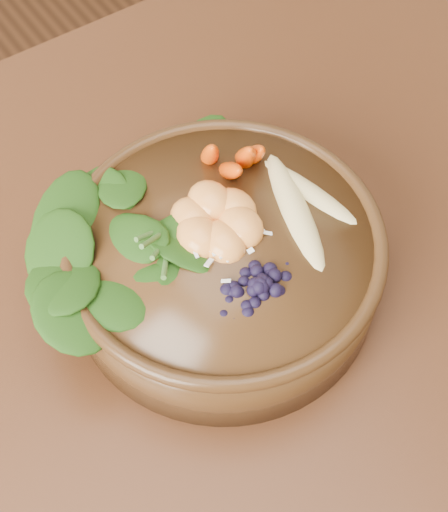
{
  "coord_description": "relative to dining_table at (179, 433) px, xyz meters",
  "views": [
    {
      "loc": [
        -0.1,
        -0.21,
        1.29
      ],
      "look_at": [
        0.09,
        0.06,
        0.8
      ],
      "focal_mm": 50.0,
      "sensor_mm": 36.0,
      "label": 1
    }
  ],
  "objects": [
    {
      "name": "mandarin_cluster",
      "position": [
        0.1,
        0.08,
        0.18
      ],
      "size": [
        0.09,
        0.09,
        0.03
      ],
      "primitive_type": null,
      "rotation": [
        0.0,
        0.0,
        -0.12
      ],
      "color": "orange",
      "rests_on": "stoneware_bowl"
    },
    {
      "name": "kale_heap",
      "position": [
        0.06,
        0.12,
        0.18
      ],
      "size": [
        0.19,
        0.18,
        0.04
      ],
      "primitive_type": null,
      "rotation": [
        0.0,
        0.0,
        -0.12
      ],
      "color": "#1E450F",
      "rests_on": "stoneware_bowl"
    },
    {
      "name": "stoneware_bowl",
      "position": [
        0.09,
        0.06,
        0.13
      ],
      "size": [
        0.3,
        0.3,
        0.07
      ],
      "primitive_type": "cylinder",
      "rotation": [
        0.0,
        0.0,
        -0.12
      ],
      "color": "#3C2612",
      "rests_on": "dining_table"
    },
    {
      "name": "banana_halves",
      "position": [
        0.17,
        0.06,
        0.18
      ],
      "size": [
        0.08,
        0.15,
        0.03
      ],
      "rotation": [
        0.0,
        0.0,
        -0.12
      ],
      "color": "#E0CC84",
      "rests_on": "stoneware_bowl"
    },
    {
      "name": "coconut_flakes",
      "position": [
        0.09,
        0.04,
        0.17
      ],
      "size": [
        0.09,
        0.07,
        0.01
      ],
      "primitive_type": null,
      "rotation": [
        0.0,
        0.0,
        -0.12
      ],
      "color": "white",
      "rests_on": "stoneware_bowl"
    },
    {
      "name": "carrot_cluster",
      "position": [
        0.15,
        0.13,
        0.2
      ],
      "size": [
        0.06,
        0.06,
        0.07
      ],
      "primitive_type": null,
      "rotation": [
        0.0,
        0.0,
        -0.12
      ],
      "color": "#ED4205",
      "rests_on": "stoneware_bowl"
    },
    {
      "name": "blueberry_pile",
      "position": [
        0.09,
        0.01,
        0.18
      ],
      "size": [
        0.13,
        0.11,
        0.04
      ],
      "primitive_type": null,
      "rotation": [
        0.0,
        0.0,
        -0.12
      ],
      "color": "black",
      "rests_on": "stoneware_bowl"
    },
    {
      "name": "dining_table",
      "position": [
        0.0,
        0.0,
        0.0
      ],
      "size": [
        1.6,
        0.9,
        0.75
      ],
      "color": "#331C0C",
      "rests_on": "ground"
    }
  ]
}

